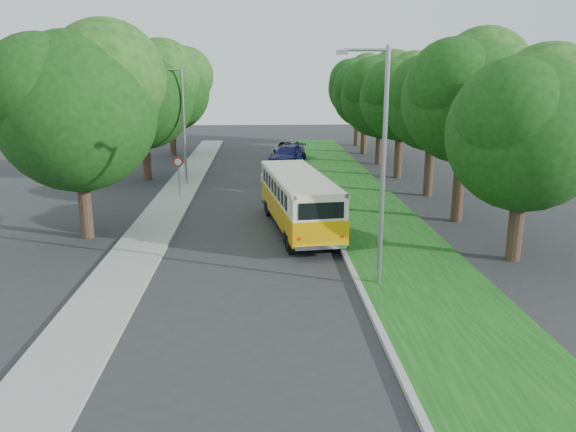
{
  "coord_description": "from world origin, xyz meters",
  "views": [
    {
      "loc": [
        0.26,
        -20.55,
        7.15
      ],
      "look_at": [
        1.36,
        1.55,
        1.5
      ],
      "focal_mm": 35.0,
      "sensor_mm": 36.0,
      "label": 1
    }
  ],
  "objects_px": {
    "car_blue": "(288,155)",
    "vintage_bus": "(299,202)",
    "car_silver": "(287,181)",
    "lamppost_far": "(182,122)",
    "car_white": "(277,172)",
    "car_grey": "(288,150)",
    "lamppost_near": "(381,161)"
  },
  "relations": [
    {
      "from": "lamppost_far",
      "to": "car_blue",
      "type": "distance_m",
      "value": 11.36
    },
    {
      "from": "car_blue",
      "to": "lamppost_far",
      "type": "bearing_deg",
      "value": -112.43
    },
    {
      "from": "car_white",
      "to": "car_blue",
      "type": "distance_m",
      "value": 7.05
    },
    {
      "from": "car_silver",
      "to": "lamppost_far",
      "type": "bearing_deg",
      "value": 164.91
    },
    {
      "from": "lamppost_far",
      "to": "car_white",
      "type": "xyz_separation_m",
      "value": [
        6.11,
        1.18,
        -3.51
      ]
    },
    {
      "from": "vintage_bus",
      "to": "lamppost_far",
      "type": "bearing_deg",
      "value": 113.39
    },
    {
      "from": "car_grey",
      "to": "car_silver",
      "type": "bearing_deg",
      "value": -84.39
    },
    {
      "from": "car_blue",
      "to": "car_grey",
      "type": "height_order",
      "value": "car_blue"
    },
    {
      "from": "car_white",
      "to": "car_blue",
      "type": "height_order",
      "value": "car_blue"
    },
    {
      "from": "lamppost_near",
      "to": "vintage_bus",
      "type": "xyz_separation_m",
      "value": [
        -2.2,
        7.17,
        -3.02
      ]
    },
    {
      "from": "vintage_bus",
      "to": "car_white",
      "type": "height_order",
      "value": "vintage_bus"
    },
    {
      "from": "vintage_bus",
      "to": "car_blue",
      "type": "height_order",
      "value": "vintage_bus"
    },
    {
      "from": "lamppost_far",
      "to": "vintage_bus",
      "type": "bearing_deg",
      "value": -59.36
    },
    {
      "from": "lamppost_far",
      "to": "car_blue",
      "type": "xyz_separation_m",
      "value": [
        7.17,
        8.15,
        -3.37
      ]
    },
    {
      "from": "car_blue",
      "to": "vintage_bus",
      "type": "bearing_deg",
      "value": -72.43
    },
    {
      "from": "lamppost_far",
      "to": "vintage_bus",
      "type": "height_order",
      "value": "lamppost_far"
    },
    {
      "from": "vintage_bus",
      "to": "car_blue",
      "type": "bearing_deg",
      "value": 81.4
    },
    {
      "from": "car_grey",
      "to": "lamppost_near",
      "type": "bearing_deg",
      "value": -78.37
    },
    {
      "from": "car_white",
      "to": "car_blue",
      "type": "relative_size",
      "value": 0.72
    },
    {
      "from": "lamppost_far",
      "to": "car_blue",
      "type": "relative_size",
      "value": 1.46
    },
    {
      "from": "car_white",
      "to": "vintage_bus",
      "type": "bearing_deg",
      "value": -69.55
    },
    {
      "from": "vintage_bus",
      "to": "lamppost_near",
      "type": "bearing_deg",
      "value": -80.22
    },
    {
      "from": "lamppost_near",
      "to": "car_blue",
      "type": "relative_size",
      "value": 1.56
    },
    {
      "from": "lamppost_far",
      "to": "car_silver",
      "type": "distance_m",
      "value": 7.81
    },
    {
      "from": "lamppost_far",
      "to": "car_blue",
      "type": "bearing_deg",
      "value": 48.65
    },
    {
      "from": "vintage_bus",
      "to": "car_silver",
      "type": "distance_m",
      "value": 9.02
    },
    {
      "from": "car_blue",
      "to": "car_grey",
      "type": "distance_m",
      "value": 3.54
    },
    {
      "from": "lamppost_near",
      "to": "car_silver",
      "type": "distance_m",
      "value": 16.75
    },
    {
      "from": "car_grey",
      "to": "car_blue",
      "type": "bearing_deg",
      "value": -84.08
    },
    {
      "from": "lamppost_far",
      "to": "car_grey",
      "type": "bearing_deg",
      "value": 57.87
    },
    {
      "from": "lamppost_near",
      "to": "vintage_bus",
      "type": "distance_m",
      "value": 8.08
    },
    {
      "from": "car_silver",
      "to": "car_blue",
      "type": "xyz_separation_m",
      "value": [
        0.58,
        10.48,
        0.1
      ]
    }
  ]
}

